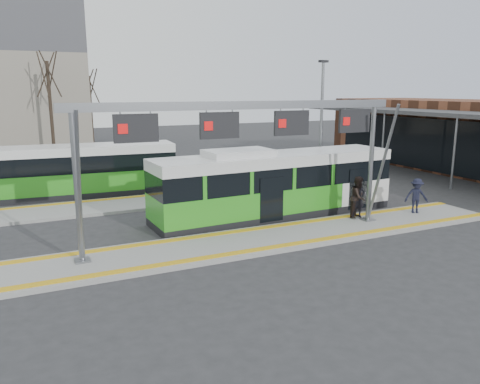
{
  "coord_description": "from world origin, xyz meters",
  "views": [
    {
      "loc": [
        -7.94,
        -15.31,
        5.75
      ],
      "look_at": [
        0.56,
        3.0,
        1.33
      ],
      "focal_mm": 35.0,
      "sensor_mm": 36.0,
      "label": 1
    }
  ],
  "objects_px": {
    "passenger_c": "(416,196)",
    "passenger_b": "(359,197)",
    "hero_bus": "(275,185)",
    "gantry": "(249,130)",
    "passenger_a": "(358,199)"
  },
  "relations": [
    {
      "from": "passenger_a",
      "to": "gantry",
      "type": "bearing_deg",
      "value": -165.16
    },
    {
      "from": "passenger_c",
      "to": "passenger_b",
      "type": "bearing_deg",
      "value": -161.43
    },
    {
      "from": "gantry",
      "to": "hero_bus",
      "type": "distance_m",
      "value": 4.92
    },
    {
      "from": "passenger_a",
      "to": "passenger_c",
      "type": "distance_m",
      "value": 3.0
    },
    {
      "from": "passenger_a",
      "to": "hero_bus",
      "type": "bearing_deg",
      "value": 150.64
    },
    {
      "from": "passenger_a",
      "to": "passenger_c",
      "type": "bearing_deg",
      "value": -0.35
    },
    {
      "from": "passenger_c",
      "to": "gantry",
      "type": "bearing_deg",
      "value": -151.24
    },
    {
      "from": "hero_bus",
      "to": "passenger_b",
      "type": "distance_m",
      "value": 3.77
    },
    {
      "from": "passenger_b",
      "to": "passenger_c",
      "type": "height_order",
      "value": "passenger_b"
    },
    {
      "from": "passenger_a",
      "to": "passenger_c",
      "type": "height_order",
      "value": "passenger_a"
    },
    {
      "from": "gantry",
      "to": "passenger_b",
      "type": "bearing_deg",
      "value": 5.9
    },
    {
      "from": "gantry",
      "to": "passenger_a",
      "type": "distance_m",
      "value": 6.62
    },
    {
      "from": "passenger_a",
      "to": "passenger_b",
      "type": "bearing_deg",
      "value": 28.36
    },
    {
      "from": "hero_bus",
      "to": "passenger_c",
      "type": "distance_m",
      "value": 6.55
    },
    {
      "from": "hero_bus",
      "to": "passenger_a",
      "type": "xyz_separation_m",
      "value": [
        2.93,
        -2.32,
        -0.46
      ]
    }
  ]
}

